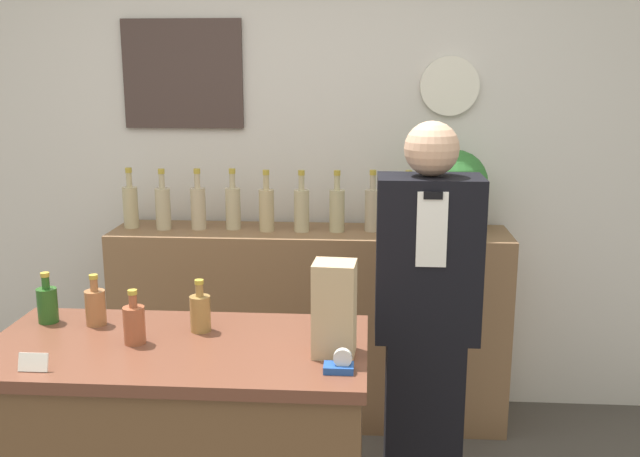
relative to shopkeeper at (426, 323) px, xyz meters
The scene contains 20 objects.
back_wall 1.29m from the shopkeeper, 121.74° to the left, with size 5.20×0.09×2.70m.
back_shelf 0.95m from the shopkeeper, 125.75° to the left, with size 1.98×0.40×1.00m.
shopkeeper is the anchor object (origin of this frame).
potted_plant 0.88m from the shopkeeper, 76.74° to the left, with size 0.33×0.33×0.41m.
paper_bag 0.74m from the shopkeeper, 119.24° to the right, with size 0.14×0.13×0.30m.
tape_dispenser 0.81m from the shopkeeper, 113.08° to the right, with size 0.09×0.06×0.07m.
price_card_left 1.47m from the shopkeeper, 147.12° to the right, with size 0.09×0.02×0.06m.
counter_bottle_0 1.43m from the shopkeeper, 164.40° to the right, with size 0.07×0.07×0.18m.
counter_bottle_1 1.26m from the shopkeeper, 161.60° to the right, with size 0.07×0.07×0.18m.
counter_bottle_2 1.15m from the shopkeeper, 150.83° to the right, with size 0.07×0.07×0.18m.
counter_bottle_3 0.93m from the shopkeeper, 151.94° to the right, with size 0.07×0.07×0.18m.
shelf_bottle_0 1.65m from the shopkeeper, 152.66° to the left, with size 0.08×0.08×0.31m.
shelf_bottle_1 1.48m from the shopkeeper, 150.40° to the left, with size 0.08×0.08×0.31m.
shelf_bottle_2 1.35m from the shopkeeper, 145.92° to the left, with size 0.08×0.08×0.31m.
shelf_bottle_3 1.22m from the shopkeeper, 140.69° to the left, with size 0.08×0.08×0.31m.
shelf_bottle_4 1.07m from the shopkeeper, 135.96° to the left, with size 0.08×0.08×0.31m.
shelf_bottle_5 0.96m from the shopkeeper, 128.29° to the left, with size 0.08×0.08×0.31m.
shelf_bottle_6 0.88m from the shopkeeper, 118.32° to the left, with size 0.08×0.08×0.31m.
shelf_bottle_7 0.84m from the shopkeeper, 106.12° to the left, with size 0.08×0.08×0.31m.
shelf_bottle_8 0.81m from the shopkeeper, 93.24° to the left, with size 0.08×0.08×0.31m.
Camera 1 is at (0.37, -1.70, 1.80)m, focal length 40.00 mm.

